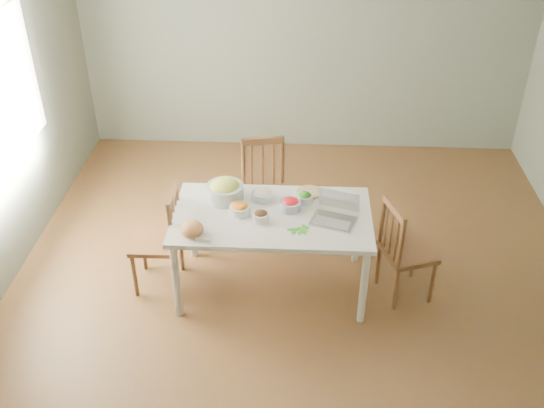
# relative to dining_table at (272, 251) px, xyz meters

# --- Properties ---
(floor) EXTENTS (5.00, 5.00, 0.00)m
(floor) POSITION_rel_dining_table_xyz_m (0.23, 0.12, -0.37)
(floor) COLOR brown
(floor) RESTS_ON ground
(wall_back) EXTENTS (5.00, 0.00, 2.70)m
(wall_back) POSITION_rel_dining_table_xyz_m (0.23, 2.62, 0.98)
(wall_back) COLOR slate
(wall_back) RESTS_ON ground
(dining_table) EXTENTS (1.59, 0.89, 0.75)m
(dining_table) POSITION_rel_dining_table_xyz_m (0.00, 0.00, 0.00)
(dining_table) COLOR white
(dining_table) RESTS_ON floor
(chair_far) EXTENTS (0.49, 0.48, 0.96)m
(chair_far) POSITION_rel_dining_table_xyz_m (-0.10, 0.73, 0.11)
(chair_far) COLOR #4F3317
(chair_far) RESTS_ON floor
(chair_left) EXTENTS (0.40, 0.42, 0.93)m
(chair_left) POSITION_rel_dining_table_xyz_m (-0.97, -0.00, 0.09)
(chair_left) COLOR #4F3317
(chair_left) RESTS_ON floor
(chair_right) EXTENTS (0.49, 0.50, 0.91)m
(chair_right) POSITION_rel_dining_table_xyz_m (1.11, -0.02, 0.08)
(chair_right) COLOR #4F3317
(chair_right) RESTS_ON floor
(bread_boule) EXTENTS (0.21, 0.21, 0.11)m
(bread_boule) POSITION_rel_dining_table_xyz_m (-0.59, -0.31, 0.43)
(bread_boule) COLOR #9F6534
(bread_boule) RESTS_ON dining_table
(butter_stick) EXTENTS (0.12, 0.07, 0.03)m
(butter_stick) POSITION_rel_dining_table_xyz_m (-0.50, -0.38, 0.39)
(butter_stick) COLOR #ECE5CD
(butter_stick) RESTS_ON dining_table
(bowl_squash) EXTENTS (0.40, 0.40, 0.18)m
(bowl_squash) POSITION_rel_dining_table_xyz_m (-0.40, 0.21, 0.46)
(bowl_squash) COLOR #D3DF47
(bowl_squash) RESTS_ON dining_table
(bowl_carrot) EXTENTS (0.21, 0.21, 0.09)m
(bowl_carrot) POSITION_rel_dining_table_xyz_m (-0.26, -0.00, 0.42)
(bowl_carrot) COLOR orange
(bowl_carrot) RESTS_ON dining_table
(bowl_onion) EXTENTS (0.18, 0.18, 0.09)m
(bowl_onion) POSITION_rel_dining_table_xyz_m (-0.09, 0.22, 0.42)
(bowl_onion) COLOR beige
(bowl_onion) RESTS_ON dining_table
(bowl_mushroom) EXTENTS (0.17, 0.17, 0.09)m
(bowl_mushroom) POSITION_rel_dining_table_xyz_m (-0.08, -0.09, 0.42)
(bowl_mushroom) COLOR black
(bowl_mushroom) RESTS_ON dining_table
(bowl_redpep) EXTENTS (0.20, 0.20, 0.10)m
(bowl_redpep) POSITION_rel_dining_table_xyz_m (0.15, 0.08, 0.42)
(bowl_redpep) COLOR red
(bowl_redpep) RESTS_ON dining_table
(bowl_broccoli) EXTENTS (0.15, 0.15, 0.09)m
(bowl_broccoli) POSITION_rel_dining_table_xyz_m (0.26, 0.20, 0.42)
(bowl_broccoli) COLOR #2A5919
(bowl_broccoli) RESTS_ON dining_table
(flatbread) EXTENTS (0.25, 0.25, 0.02)m
(flatbread) POSITION_rel_dining_table_xyz_m (0.30, 0.33, 0.38)
(flatbread) COLOR tan
(flatbread) RESTS_ON dining_table
(basil_bunch) EXTENTS (0.18, 0.18, 0.02)m
(basil_bunch) POSITION_rel_dining_table_xyz_m (0.21, -0.20, 0.38)
(basil_bunch) COLOR #2E731D
(basil_bunch) RESTS_ON dining_table
(laptop) EXTENTS (0.41, 0.39, 0.22)m
(laptop) POSITION_rel_dining_table_xyz_m (0.48, -0.08, 0.48)
(laptop) COLOR silver
(laptop) RESTS_ON dining_table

